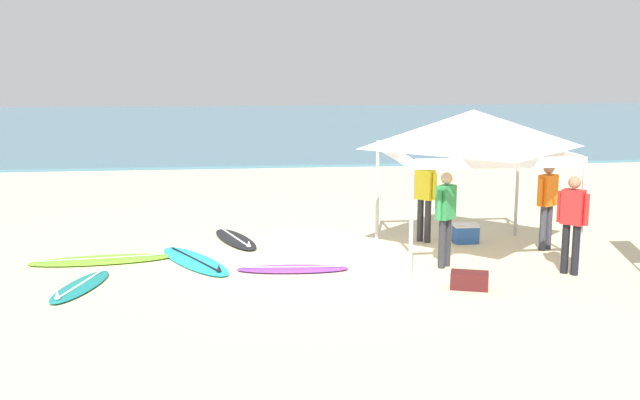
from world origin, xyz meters
The scene contains 14 objects.
ground_plane centered at (0.00, 0.00, 0.00)m, with size 80.00×80.00×0.00m, color beige.
sea centered at (0.00, 30.36, 0.05)m, with size 80.00×36.00×0.10m, color teal.
canopy_tent centered at (2.81, 0.10, 2.39)m, with size 3.09×3.09×2.75m.
surfboard_teal centered at (-4.10, -1.26, 0.04)m, with size 0.96×1.92×0.19m.
surfboard_cyan centered at (-2.34, 0.13, 0.04)m, with size 1.70×2.45×0.19m.
surfboard_black centered at (-1.59, 1.75, 0.04)m, with size 1.15×2.12×0.19m.
surfboard_purple centered at (-0.59, -0.61, 0.04)m, with size 2.00×0.67×0.19m.
surfboard_lime centered at (-4.06, 0.40, 0.04)m, with size 2.62×0.98×0.19m.
person_green centered at (2.11, -0.66, 0.99)m, with size 0.42×0.41×1.71m.
person_red centered at (4.13, -1.36, 0.99)m, with size 0.41×0.42×1.71m.
person_orange centered at (4.42, 0.33, 0.99)m, with size 0.48×0.37×1.71m.
person_yellow centered at (2.23, 1.25, 0.99)m, with size 0.41×0.43×1.71m.
gear_bag_near_tent centered at (2.15, -1.99, 0.14)m, with size 0.60×0.32×0.28m, color #4C1919.
cooler_box centered at (3.05, 1.07, 0.20)m, with size 0.50×0.36×0.39m.
Camera 1 is at (-1.59, -13.29, 3.61)m, focal length 42.08 mm.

